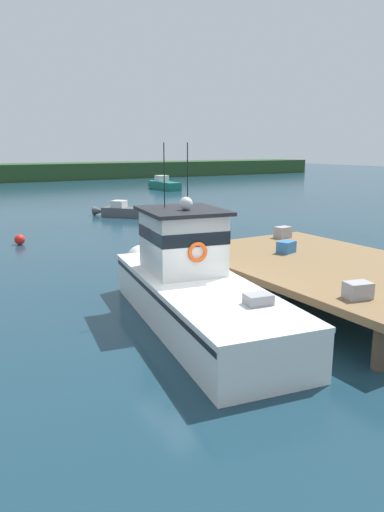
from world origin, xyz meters
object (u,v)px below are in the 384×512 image
Objects in this scene: mooring_buoy_outer at (20,240)px; moored_boat_mid_harbor at (123,211)px; moored_boat_far_right at (163,185)px; main_fishing_boat at (191,284)px; crate_single_by_cleat at (358,290)px; crate_single_far at (283,232)px; crate_stack_near_edge at (286,247)px.

moored_boat_mid_harbor is at bearing 38.17° from mooring_buoy_outer.
main_fishing_boat is at bearing -116.50° from moored_boat_far_right.
main_fishing_boat is 4.37m from crate_single_by_cleat.
moored_boat_far_right is (12.72, 34.57, -0.88)m from crate_single_far.
moored_boat_far_right is 12.15× the size of mooring_buoy_outer.
crate_single_by_cleat is 0.15× the size of moored_boat_mid_harbor.
crate_single_by_cleat reaches higher than mooring_buoy_outer.
main_fishing_boat is at bearing 123.77° from crate_single_by_cleat.
crate_single_far is at bearing 27.25° from main_fishing_boat.
moored_boat_far_right is 1.59× the size of moored_boat_mid_harbor.
main_fishing_boat reaches higher than mooring_buoy_outer.
mooring_buoy_outer is at bearing 128.54° from crate_single_far.
crate_single_far reaches higher than moored_boat_mid_harbor.
crate_stack_near_edge is 18.75m from moored_boat_mid_harbor.
crate_single_far is at bearing -51.46° from mooring_buoy_outer.
moored_boat_far_right reaches higher than mooring_buoy_outer.
crate_stack_near_edge is (4.34, 0.99, 0.39)m from main_fishing_boat.
moored_boat_far_right is (16.37, 41.31, -0.86)m from crate_single_by_cleat.
mooring_buoy_outer is (-4.36, 16.80, -1.14)m from crate_single_by_cleat.
crate_single_far is at bearing -110.20° from moored_boat_far_right.
crate_stack_near_edge reaches higher than mooring_buoy_outer.
crate_single_by_cleat is at bearing -75.46° from mooring_buoy_outer.
crate_stack_near_edge is (1.92, 4.61, 0.00)m from crate_single_by_cleat.
crate_single_far reaches higher than mooring_buoy_outer.
mooring_buoy_outer is at bearing 104.54° from crate_single_by_cleat.
crate_stack_near_edge is 0.10× the size of moored_boat_far_right.
main_fishing_boat is 20.59m from moored_boat_mid_harbor.
main_fishing_boat is 16.61× the size of crate_stack_near_edge.
moored_boat_mid_harbor is 7.65× the size of mooring_buoy_outer.
crate_single_far reaches higher than crate_single_by_cleat.
crate_single_by_cleat is (2.42, -3.62, 0.39)m from main_fishing_boat.
crate_single_by_cleat is at bearing -99.33° from moored_boat_mid_harbor.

